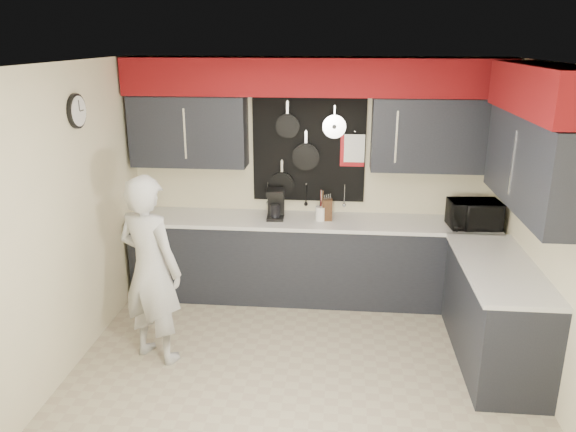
# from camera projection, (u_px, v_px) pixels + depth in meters

# --- Properties ---
(ground) EXTENTS (4.00, 4.00, 0.00)m
(ground) POSITION_uv_depth(u_px,v_px,m) (301.00, 369.00, 4.93)
(ground) COLOR tan
(ground) RESTS_ON ground
(back_wall_assembly) EXTENTS (4.00, 0.36, 2.60)m
(back_wall_assembly) POSITION_uv_depth(u_px,v_px,m) (314.00, 115.00, 5.83)
(back_wall_assembly) COLOR beige
(back_wall_assembly) RESTS_ON ground
(right_wall_assembly) EXTENTS (0.36, 3.50, 2.60)m
(right_wall_assembly) POSITION_uv_depth(u_px,v_px,m) (539.00, 150.00, 4.42)
(right_wall_assembly) COLOR beige
(right_wall_assembly) RESTS_ON ground
(left_wall_assembly) EXTENTS (0.05, 3.50, 2.60)m
(left_wall_assembly) POSITION_uv_depth(u_px,v_px,m) (66.00, 218.00, 4.72)
(left_wall_assembly) COLOR beige
(left_wall_assembly) RESTS_ON ground
(base_cabinets) EXTENTS (3.95, 2.20, 0.92)m
(base_cabinets) POSITION_uv_depth(u_px,v_px,m) (356.00, 272.00, 5.82)
(base_cabinets) COLOR black
(base_cabinets) RESTS_ON ground
(microwave) EXTENTS (0.54, 0.39, 0.28)m
(microwave) POSITION_uv_depth(u_px,v_px,m) (474.00, 214.00, 5.73)
(microwave) COLOR black
(microwave) RESTS_ON base_cabinets
(knife_block) EXTENTS (0.11, 0.11, 0.23)m
(knife_block) POSITION_uv_depth(u_px,v_px,m) (327.00, 210.00, 5.97)
(knife_block) COLOR #321910
(knife_block) RESTS_ON base_cabinets
(utensil_crock) EXTENTS (0.12, 0.12, 0.15)m
(utensil_crock) POSITION_uv_depth(u_px,v_px,m) (321.00, 213.00, 5.97)
(utensil_crock) COLOR white
(utensil_crock) RESTS_ON base_cabinets
(coffee_maker) EXTENTS (0.19, 0.23, 0.33)m
(coffee_maker) POSITION_uv_depth(u_px,v_px,m) (276.00, 203.00, 6.00)
(coffee_maker) COLOR black
(coffee_maker) RESTS_ON base_cabinets
(person) EXTENTS (0.73, 0.62, 1.71)m
(person) POSITION_uv_depth(u_px,v_px,m) (151.00, 270.00, 4.88)
(person) COLOR #BABAB8
(person) RESTS_ON ground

